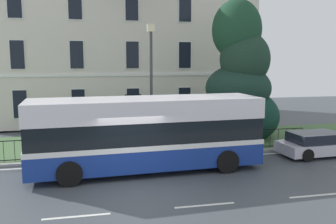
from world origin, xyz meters
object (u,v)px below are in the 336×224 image
object	(u,v)px
parked_hatchback_01	(318,144)
street_lamp_post	(151,78)
evergreen_tree	(240,86)
single_decker_bus	(147,133)
georgian_townhouse	(125,39)
litter_bin	(188,138)

from	to	relation	value
parked_hatchback_01	street_lamp_post	world-z (taller)	street_lamp_post
evergreen_tree	single_decker_bus	xyz separation A→B (m)	(-6.18, -4.82, -1.50)
evergreen_tree	georgian_townhouse	bearing A→B (deg)	119.14
georgian_townhouse	single_decker_bus	xyz separation A→B (m)	(-0.58, -14.86, -4.62)
georgian_townhouse	evergreen_tree	xyz separation A→B (m)	(5.60, -10.04, -3.12)
evergreen_tree	parked_hatchback_01	bearing A→B (deg)	-61.23
evergreen_tree	single_decker_bus	bearing A→B (deg)	-142.04
single_decker_bus	street_lamp_post	size ratio (longest dim) A/B	1.56
evergreen_tree	single_decker_bus	size ratio (longest dim) A/B	0.86
parked_hatchback_01	street_lamp_post	distance (m)	8.72
parked_hatchback_01	evergreen_tree	bearing A→B (deg)	115.68
georgian_townhouse	single_decker_bus	world-z (taller)	georgian_townhouse
georgian_townhouse	litter_bin	xyz separation A→B (m)	(1.89, -12.32, -5.52)
evergreen_tree	parked_hatchback_01	world-z (taller)	evergreen_tree
georgian_townhouse	parked_hatchback_01	xyz separation A→B (m)	(7.91, -14.25, -5.67)
evergreen_tree	single_decker_bus	world-z (taller)	evergreen_tree
evergreen_tree	litter_bin	distance (m)	4.97
street_lamp_post	georgian_townhouse	bearing A→B (deg)	90.67
litter_bin	street_lamp_post	bearing A→B (deg)	165.14
georgian_townhouse	parked_hatchback_01	bearing A→B (deg)	-60.97
litter_bin	parked_hatchback_01	bearing A→B (deg)	-17.78
georgian_townhouse	evergreen_tree	bearing A→B (deg)	-60.86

